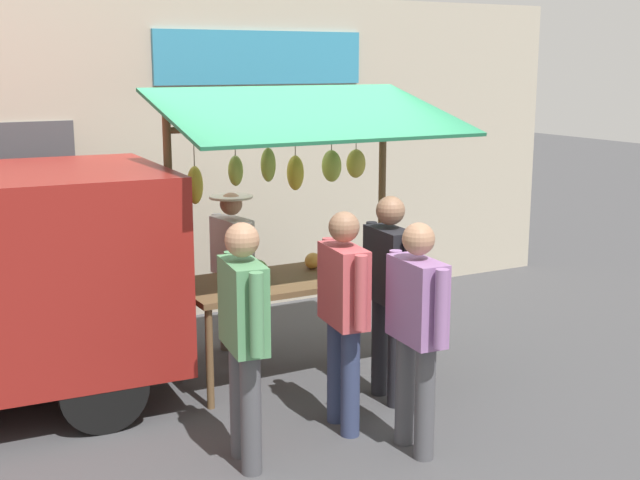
% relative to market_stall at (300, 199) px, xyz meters
% --- Properties ---
extents(ground_plane, '(40.00, 40.00, 0.00)m').
position_rel_market_stall_xyz_m(ground_plane, '(-0.01, 0.04, -1.55)').
color(ground_plane, '#424244').
extents(street_backdrop, '(9.00, 0.30, 3.40)m').
position_rel_market_stall_xyz_m(street_backdrop, '(0.03, -2.15, 0.15)').
color(street_backdrop, '#B2A893').
rests_on(street_backdrop, ground).
extents(market_stall, '(2.50, 1.46, 2.50)m').
position_rel_market_stall_xyz_m(market_stall, '(0.00, 0.00, 0.00)').
color(market_stall, brown).
rests_on(market_stall, ground).
extents(vendor_with_sunhat, '(0.40, 0.66, 1.54)m').
position_rel_market_stall_xyz_m(vendor_with_sunhat, '(0.35, -0.71, -0.65)').
color(vendor_with_sunhat, '#726656').
rests_on(vendor_with_sunhat, ground).
extents(shopper_with_ponytail, '(0.28, 0.70, 1.66)m').
position_rel_market_stall_xyz_m(shopper_with_ponytail, '(0.29, 1.26, -0.58)').
color(shopper_with_ponytail, navy).
rests_on(shopper_with_ponytail, ground).
extents(shopper_with_shopping_bag, '(0.29, 0.71, 1.69)m').
position_rel_market_stall_xyz_m(shopper_with_shopping_bag, '(1.17, 1.45, -0.56)').
color(shopper_with_shopping_bag, '#4C4C51').
rests_on(shopper_with_shopping_bag, ground).
extents(shopper_in_striped_shirt, '(0.26, 0.71, 1.68)m').
position_rel_market_stall_xyz_m(shopper_in_striped_shirt, '(-0.30, 0.96, -0.57)').
color(shopper_in_striped_shirt, '#232328').
rests_on(shopper_in_striped_shirt, ground).
extents(shopper_in_grey_tee, '(0.26, 0.70, 1.65)m').
position_rel_market_stall_xyz_m(shopper_in_grey_tee, '(0.04, 1.82, -0.59)').
color(shopper_in_grey_tee, '#4C4C51').
rests_on(shopper_in_grey_tee, ground).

